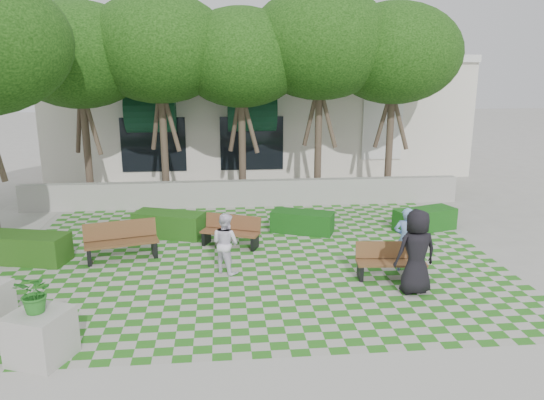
{
  "coord_description": "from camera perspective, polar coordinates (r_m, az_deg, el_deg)",
  "views": [
    {
      "loc": [
        -0.77,
        -11.57,
        4.78
      ],
      "look_at": [
        0.5,
        1.5,
        1.4
      ],
      "focal_mm": 35.0,
      "sensor_mm": 36.0,
      "label": 1
    }
  ],
  "objects": [
    {
      "name": "person_white",
      "position": [
        12.46,
        -5.04,
        -4.63
      ],
      "size": [
        0.89,
        0.88,
        1.44
      ],
      "primitive_type": "imported",
      "rotation": [
        0.0,
        0.0,
        2.41
      ],
      "color": "white",
      "rests_on": "ground"
    },
    {
      "name": "tree_row",
      "position": [
        17.56,
        -9.46,
        15.55
      ],
      "size": [
        17.7,
        13.4,
        7.41
      ],
      "color": "#47382B",
      "rests_on": "ground"
    },
    {
      "name": "hedge_midleft",
      "position": [
        15.4,
        -11.0,
        -2.58
      ],
      "size": [
        2.13,
        1.41,
        0.69
      ],
      "primitive_type": "cube",
      "rotation": [
        0.0,
        0.0,
        -0.34
      ],
      "color": "#1D4B14",
      "rests_on": "ground"
    },
    {
      "name": "person_dark",
      "position": [
        11.66,
        15.25,
        -5.4
      ],
      "size": [
        0.98,
        0.71,
        1.85
      ],
      "primitive_type": "imported",
      "rotation": [
        0.0,
        0.0,
        3.28
      ],
      "color": "black",
      "rests_on": "ground"
    },
    {
      "name": "planter_front",
      "position": [
        9.7,
        -23.74,
        -12.26
      ],
      "size": [
        1.12,
        1.12,
        1.53
      ],
      "rotation": [
        0.0,
        0.0,
        -0.39
      ],
      "color": "#9E9B93",
      "rests_on": "ground"
    },
    {
      "name": "bench_west",
      "position": [
        13.87,
        -15.9,
        -4.32
      ],
      "size": [
        1.88,
        1.04,
        0.94
      ],
      "rotation": [
        0.0,
        0.0,
        0.26
      ],
      "color": "brown",
      "rests_on": "ground"
    },
    {
      "name": "retaining_wall",
      "position": [
        18.31,
        -2.98,
        0.73
      ],
      "size": [
        15.0,
        0.36,
        0.9
      ],
      "primitive_type": "cube",
      "color": "#9E9B93",
      "rests_on": "ground"
    },
    {
      "name": "hedge_midright",
      "position": [
        15.47,
        3.28,
        -2.38
      ],
      "size": [
        1.91,
        1.33,
        0.62
      ],
      "primitive_type": "cube",
      "rotation": [
        0.0,
        0.0,
        -0.39
      ],
      "color": "#124613",
      "rests_on": "ground"
    },
    {
      "name": "building",
      "position": [
        25.81,
        -1.76,
        9.39
      ],
      "size": [
        18.0,
        8.92,
        5.15
      ],
      "color": "silver",
      "rests_on": "ground"
    },
    {
      "name": "bench_mid",
      "position": [
        14.32,
        -4.43,
        -3.42
      ],
      "size": [
        1.66,
        1.1,
        0.83
      ],
      "rotation": [
        0.0,
        0.0,
        -0.4
      ],
      "color": "brown",
      "rests_on": "ground"
    },
    {
      "name": "person_blue",
      "position": [
        12.85,
        14.21,
        -4.16
      ],
      "size": [
        0.67,
        0.57,
        1.56
      ],
      "primitive_type": "imported",
      "rotation": [
        0.0,
        0.0,
        2.72
      ],
      "color": "#749CD5",
      "rests_on": "ground"
    },
    {
      "name": "hedge_west",
      "position": [
        14.5,
        -24.9,
        -4.71
      ],
      "size": [
        2.18,
        1.3,
        0.71
      ],
      "primitive_type": "cube",
      "rotation": [
        0.0,
        0.0,
        -0.25
      ],
      "color": "#1E4612",
      "rests_on": "ground"
    },
    {
      "name": "lawn",
      "position": [
        13.47,
        -1.92,
        -6.33
      ],
      "size": [
        12.0,
        12.0,
        0.0
      ],
      "primitive_type": "plane",
      "color": "#2B721E",
      "rests_on": "ground"
    },
    {
      "name": "sidewalk_south",
      "position": [
        8.4,
        0.72,
        -20.19
      ],
      "size": [
        16.0,
        2.0,
        0.01
      ],
      "primitive_type": "cube",
      "color": "#9E9B93",
      "rests_on": "ground"
    },
    {
      "name": "ground",
      "position": [
        12.54,
        -1.63,
        -7.97
      ],
      "size": [
        90.0,
        90.0,
        0.0
      ],
      "primitive_type": "plane",
      "color": "gray",
      "rests_on": "ground"
    },
    {
      "name": "hedge_east",
      "position": [
        16.31,
        16.11,
        -2.02
      ],
      "size": [
        1.96,
        1.26,
        0.64
      ],
      "primitive_type": "cube",
      "rotation": [
        0.0,
        0.0,
        0.32
      ],
      "color": "#144B14",
      "rests_on": "ground"
    },
    {
      "name": "bench_east",
      "position": [
        12.49,
        12.64,
        -6.47
      ],
      "size": [
        1.61,
        0.66,
        0.82
      ],
      "rotation": [
        0.0,
        0.0,
        -0.09
      ],
      "color": "brown",
      "rests_on": "ground"
    }
  ]
}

